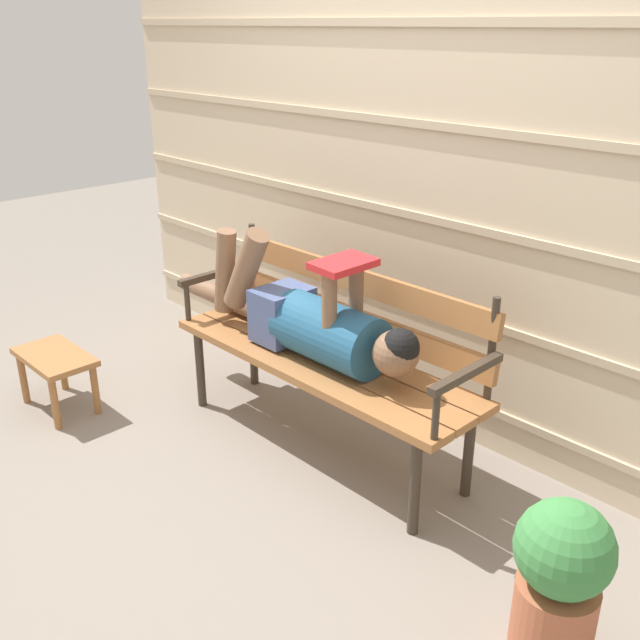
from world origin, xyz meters
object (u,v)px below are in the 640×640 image
park_bench (331,344)px  footstool (56,364)px  potted_plant (559,581)px  reclining_person (309,319)px

park_bench → footstool: size_ratio=3.47×
footstool → potted_plant: (2.56, 0.37, 0.07)m
park_bench → potted_plant: bearing=-16.8°
park_bench → footstool: 1.44m
footstool → potted_plant: bearing=8.1°
reclining_person → footstool: (-1.11, -0.71, -0.37)m
reclining_person → footstool: reclining_person is taller
footstool → potted_plant: 2.58m
park_bench → reclining_person: size_ratio=0.96×
park_bench → footstool: park_bench is taller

